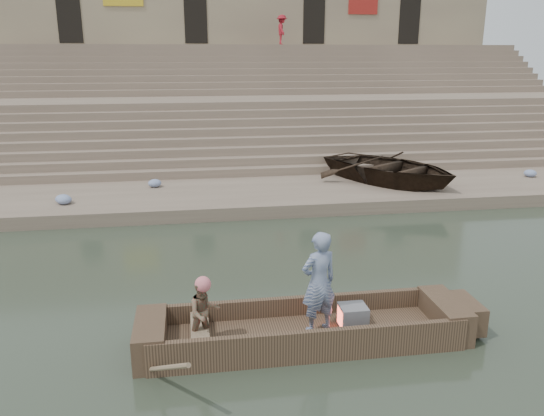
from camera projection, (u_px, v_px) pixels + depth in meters
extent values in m
plane|color=#2C3729|center=(338.00, 310.00, 10.36)|extent=(120.00, 120.00, 0.00)
cube|color=gray|center=(273.00, 195.00, 17.90)|extent=(32.00, 4.00, 0.40)
cube|color=gray|center=(248.00, 129.00, 24.68)|extent=(32.00, 3.00, 2.80)
cube|color=gray|center=(234.00, 92.00, 30.99)|extent=(32.00, 3.00, 5.20)
cube|color=gray|center=(264.00, 176.00, 19.99)|extent=(32.00, 0.50, 0.70)
cube|color=gray|center=(262.00, 170.00, 20.43)|extent=(32.00, 0.50, 1.00)
cube|color=gray|center=(260.00, 163.00, 20.86)|extent=(32.00, 0.50, 1.30)
cube|color=gray|center=(258.00, 157.00, 21.29)|extent=(32.00, 0.50, 1.60)
cube|color=gray|center=(257.00, 151.00, 21.72)|extent=(32.00, 0.50, 1.90)
cube|color=gray|center=(255.00, 145.00, 22.16)|extent=(32.00, 0.50, 2.20)
cube|color=gray|center=(254.00, 140.00, 22.59)|extent=(32.00, 0.50, 2.50)
cube|color=gray|center=(252.00, 135.00, 23.02)|extent=(32.00, 0.50, 2.80)
cube|color=gray|center=(244.00, 121.00, 26.30)|extent=(32.00, 0.50, 3.10)
cube|color=gray|center=(243.00, 117.00, 26.74)|extent=(32.00, 0.50, 3.40)
cube|color=gray|center=(241.00, 113.00, 27.17)|extent=(32.00, 0.50, 3.70)
cube|color=gray|center=(240.00, 109.00, 27.60)|extent=(32.00, 0.50, 4.00)
cube|color=gray|center=(239.00, 105.00, 28.03)|extent=(32.00, 0.50, 4.30)
cube|color=gray|center=(238.00, 101.00, 28.47)|extent=(32.00, 0.50, 4.60)
cube|color=gray|center=(238.00, 98.00, 28.90)|extent=(32.00, 0.50, 4.90)
cube|color=gray|center=(237.00, 94.00, 29.33)|extent=(32.00, 0.50, 5.20)
cube|color=tan|center=(227.00, 39.00, 33.95)|extent=(32.00, 5.00, 11.20)
cube|color=black|center=(70.00, 19.00, 30.01)|extent=(1.30, 0.18, 2.60)
cube|color=black|center=(196.00, 20.00, 31.05)|extent=(1.30, 0.18, 2.60)
cube|color=black|center=(314.00, 21.00, 32.09)|extent=(1.30, 0.18, 2.60)
cube|color=black|center=(409.00, 22.00, 32.98)|extent=(1.30, 0.18, 2.60)
cube|color=maroon|center=(363.00, 4.00, 32.19)|extent=(1.80, 0.10, 1.20)
cube|color=brown|center=(304.00, 337.00, 9.18)|extent=(5.00, 1.30, 0.22)
cube|color=brown|center=(312.00, 347.00, 8.54)|extent=(5.20, 0.12, 0.56)
cube|color=brown|center=(297.00, 311.00, 9.72)|extent=(5.20, 0.12, 0.56)
cube|color=brown|center=(151.00, 338.00, 8.75)|extent=(0.50, 1.30, 0.60)
cube|color=brown|center=(445.00, 316.00, 9.50)|extent=(0.50, 1.30, 0.60)
cube|color=brown|center=(466.00, 313.00, 9.56)|extent=(0.35, 0.90, 0.50)
cube|color=#937A5B|center=(200.00, 329.00, 8.84)|extent=(0.30, 1.20, 0.08)
cylinder|color=#937A5B|center=(157.00, 369.00, 7.92)|extent=(1.03, 2.10, 1.36)
sphere|color=#E47079|center=(203.00, 284.00, 8.49)|extent=(0.26, 0.26, 0.26)
imported|color=navy|center=(319.00, 282.00, 8.92)|extent=(0.75, 0.60, 1.77)
imported|color=#297B55|center=(204.00, 312.00, 8.62)|extent=(0.63, 0.55, 1.10)
cube|color=slate|center=(353.00, 317.00, 9.22)|extent=(0.46, 0.42, 0.40)
cube|color=#E5593F|center=(341.00, 317.00, 9.19)|extent=(0.04, 0.34, 0.32)
imported|color=#2D2116|center=(390.00, 168.00, 18.71)|extent=(5.74, 6.14, 1.03)
imported|color=maroon|center=(282.00, 30.00, 30.44)|extent=(0.67, 1.10, 1.64)
ellipsoid|color=#3F5999|center=(64.00, 200.00, 16.11)|extent=(0.44, 0.44, 0.26)
ellipsoid|color=#3F5999|center=(63.00, 199.00, 16.22)|extent=(0.44, 0.44, 0.26)
ellipsoid|color=#3F5999|center=(530.00, 173.00, 19.66)|extent=(0.44, 0.44, 0.26)
ellipsoid|color=#3F5999|center=(155.00, 183.00, 18.17)|extent=(0.44, 0.44, 0.26)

